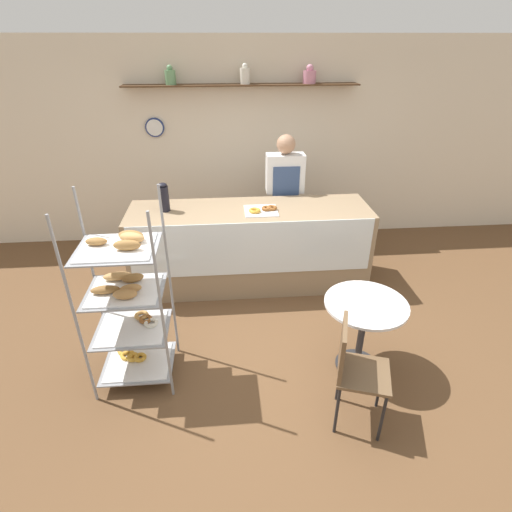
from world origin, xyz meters
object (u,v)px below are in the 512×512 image
person_worker (284,195)px  donut_tray_counter (262,210)px  cafe_table (364,319)px  cafe_chair (353,364)px  coffee_carafe (164,197)px  pastry_rack (128,301)px

person_worker → donut_tray_counter: size_ratio=4.55×
cafe_table → person_worker: bearing=100.7°
cafe_chair → coffee_carafe: coffee_carafe is taller
person_worker → coffee_carafe: 1.53m
pastry_rack → coffee_carafe: size_ratio=5.22×
pastry_rack → cafe_table: pastry_rack is taller
coffee_carafe → cafe_chair: bearing=-53.5°
coffee_carafe → donut_tray_counter: size_ratio=0.88×
cafe_chair → donut_tray_counter: size_ratio=2.48×
pastry_rack → coffee_carafe: 1.51m
cafe_chair → pastry_rack: bearing=87.6°
pastry_rack → person_worker: 2.55m
person_worker → coffee_carafe: bearing=-159.1°
person_worker → cafe_table: (0.40, -2.08, -0.37)m
cafe_table → pastry_rack: bearing=177.7°
cafe_table → donut_tray_counter: (-0.74, 1.43, 0.45)m
cafe_table → cafe_chair: size_ratio=0.78×
donut_tray_counter → cafe_table: bearing=-62.7°
cafe_table → coffee_carafe: bearing=139.6°
cafe_chair → coffee_carafe: size_ratio=2.81×
pastry_rack → person_worker: pastry_rack is taller
person_worker → cafe_chair: size_ratio=1.83×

